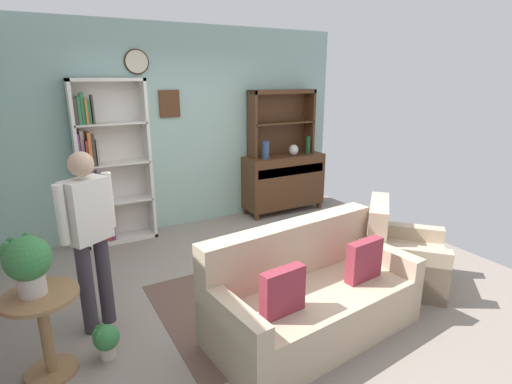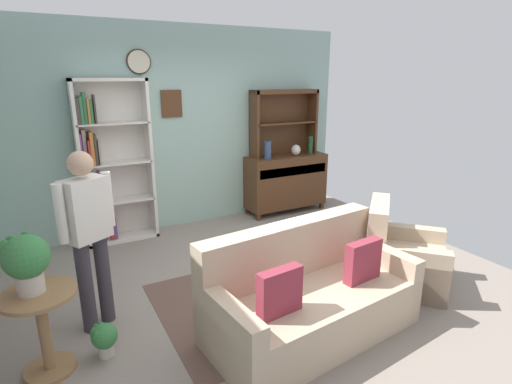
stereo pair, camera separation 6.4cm
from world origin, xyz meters
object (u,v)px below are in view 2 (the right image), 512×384
couch_floral (309,297)px  potted_plant_small (104,337)px  armchair_floral (401,259)px  sideboard_hutch (283,114)px  book_stack (277,236)px  plant_stand (43,323)px  sideboard (286,181)px  vase_tall (268,150)px  potted_plant_large (25,259)px  vase_round (296,150)px  coffee_table (272,250)px  person_reading (88,229)px  bottle_wine (310,145)px  bookshelf (109,164)px

couch_floral → potted_plant_small: size_ratio=6.80×
couch_floral → armchair_floral: size_ratio=1.73×
sideboard_hutch → book_stack: 2.56m
plant_stand → sideboard_hutch: bearing=33.8°
sideboard → vase_tall: vase_tall is taller
couch_floral → potted_plant_small: bearing=163.0°
potted_plant_large → potted_plant_small: bearing=-7.1°
sideboard_hutch → vase_round: bearing=-53.5°
armchair_floral → potted_plant_large: size_ratio=2.52×
vase_tall → armchair_floral: size_ratio=0.25×
vase_tall → potted_plant_small: vase_tall is taller
potted_plant_large → coffee_table: (2.20, 0.35, -0.55)m
potted_plant_large → person_reading: bearing=41.6°
potted_plant_small → sideboard: bearing=36.0°
sideboard_hutch → person_reading: bearing=-148.2°
vase_tall → book_stack: size_ratio=1.23×
plant_stand → bottle_wine: bearing=28.9°
sideboard_hutch → coffee_table: bearing=-124.7°
coffee_table → sideboard: bearing=53.8°
sideboard → vase_round: (0.13, -0.07, 0.50)m
coffee_table → book_stack: bearing=28.9°
vase_round → couch_floral: bearing=-121.8°
couch_floral → potted_plant_small: 1.68m
person_reading → coffee_table: size_ratio=1.95×
bottle_wine → armchair_floral: size_ratio=0.26×
bottle_wine → potted_plant_large: bearing=-151.7°
plant_stand → book_stack: size_ratio=3.00×
book_stack → plant_stand: bearing=-169.1°
sideboard → coffee_table: 2.33m
sideboard → book_stack: sideboard is taller
bookshelf → potted_plant_small: bookshelf is taller
vase_tall → bottle_wine: (0.78, -0.01, 0.01)m
armchair_floral → potted_plant_small: bearing=174.0°
couch_floral → plant_stand: couch_floral is taller
sideboard_hutch → potted_plant_large: bearing=-146.8°
potted_plant_small → bottle_wine: bearing=31.8°
potted_plant_small → coffee_table: size_ratio=0.34×
sideboard_hutch → bottle_wine: (0.39, -0.20, -0.50)m
vase_tall → person_reading: 3.24m
couch_floral → coffee_table: size_ratio=2.35×
coffee_table → book_stack: book_stack is taller
armchair_floral → potted_plant_large: bearing=173.9°
couch_floral → armchair_floral: bearing=8.0°
vase_tall → armchair_floral: 2.62m
bookshelf → bottle_wine: bookshelf is taller
vase_tall → book_stack: (-0.89, -1.74, -0.58)m
couch_floral → bookshelf: bearing=111.0°
bottle_wine → plant_stand: size_ratio=0.43×
bookshelf → plant_stand: (-0.89, -2.34, -0.63)m
vase_tall → vase_round: vase_tall is taller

